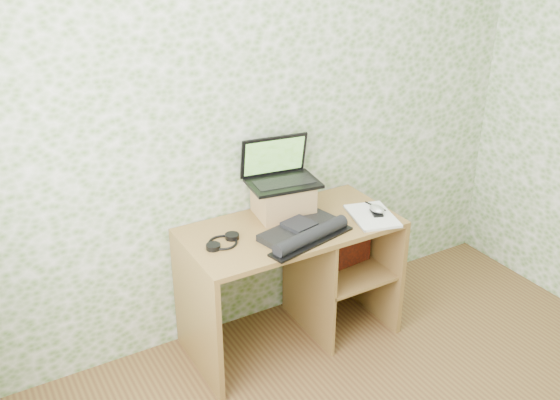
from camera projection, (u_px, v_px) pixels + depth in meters
wall_back at (263, 115)px, 3.44m from camera, size 3.50×0.00×3.50m
desk at (300, 262)px, 3.60m from camera, size 1.20×0.60×0.75m
riser at (283, 199)px, 3.52m from camera, size 0.34×0.29×0.18m
laptop at (280, 172)px, 3.49m from camera, size 0.42×0.32×0.26m
keyboard at (304, 232)px, 3.31m from camera, size 0.54×0.38×0.07m
headphones at (223, 242)px, 3.24m from camera, size 0.21×0.20×0.03m
notepad at (372, 216)px, 3.52m from camera, size 0.30×0.37×0.02m
mouse at (377, 211)px, 3.52m from camera, size 0.10×0.12×0.04m
pen at (375, 206)px, 3.61m from camera, size 0.04×0.15×0.01m
red_box at (351, 241)px, 3.71m from camera, size 0.25×0.10×0.29m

